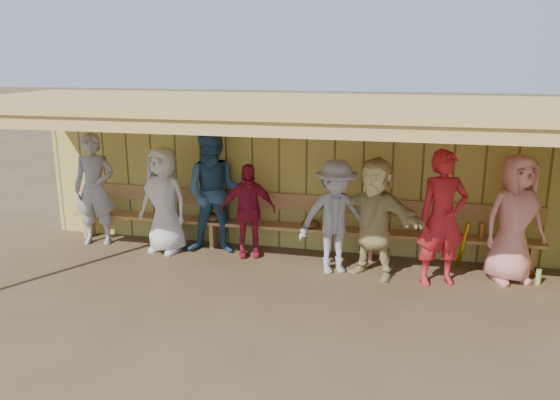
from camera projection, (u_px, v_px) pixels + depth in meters
The scene contains 12 objects.
ground at pixel (274, 277), 7.83m from camera, with size 90.00×90.00×0.00m, color brown.
player_a at pixel (95, 189), 9.01m from camera, with size 0.68×0.45×1.87m, color #989AA0.
player_b at pixel (164, 200), 8.65m from camera, with size 0.84×0.54×1.71m, color silver.
player_c at pixel (215, 193), 8.60m from camera, with size 0.95×0.74×1.96m, color #2F5981.
player_d at pixel (248, 210), 8.49m from camera, with size 0.87×0.36×1.48m, color #A91B35.
player_e at pixel (335, 217), 7.81m from camera, with size 1.08×0.62×1.67m, color #9A9BA2.
player_f at pixel (374, 218), 7.66m from camera, with size 1.60×0.51×1.73m, color #D1BB75.
player_g at pixel (442, 218), 7.38m from camera, with size 0.68×0.45×1.87m, color red.
player_h at pixel (515, 219), 7.47m from camera, with size 0.88×0.57×1.80m, color #E1897E.
dugout_structure at pixel (311, 153), 7.96m from camera, with size 8.80×3.20×2.50m.
bench at pixel (291, 220), 8.74m from camera, with size 7.60×0.34×0.93m.
dugout_equipment at pixel (254, 222), 8.76m from camera, with size 7.16×0.62×0.80m.
Camera 1 is at (1.73, -7.09, 3.05)m, focal length 35.00 mm.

